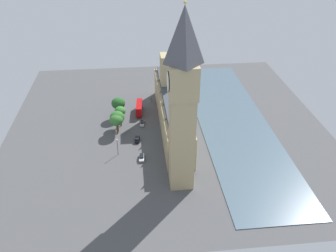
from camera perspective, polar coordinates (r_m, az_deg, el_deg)
name	(u,v)px	position (r m, az deg, el deg)	size (l,w,h in m)	color
ground_plane	(167,125)	(153.29, -0.13, 0.08)	(133.05, 133.05, 0.00)	#4C4C4F
river_thames	(233,122)	(158.27, 10.26, 0.68)	(29.39, 119.74, 0.25)	#475B6B
parliament_building	(171,107)	(150.79, 0.56, 3.06)	(10.26, 63.05, 27.48)	tan
clock_tower	(183,102)	(105.75, 2.34, 3.85)	(8.60, 8.60, 59.85)	tan
double_decker_bus_leading	(139,108)	(161.99, -4.61, 2.91)	(3.29, 10.65, 4.75)	#B20C0F
car_silver_trailing	(142,123)	(153.65, -4.13, 0.46)	(2.10, 4.46, 1.74)	#B7B7BC
car_black_corner	(137,139)	(143.33, -4.93, -2.11)	(2.25, 4.64, 1.74)	black
car_white_midblock	(142,157)	(133.32, -4.24, -4.99)	(2.03, 4.56, 1.74)	silver
pedestrian_kerbside	(151,101)	(171.47, -2.77, 3.99)	(0.66, 0.58, 1.64)	gray
pedestrian_under_trees	(151,99)	(173.43, -2.78, 4.30)	(0.54, 0.62, 1.50)	#336B60
plane_tree_by_river_gate	(120,111)	(150.89, -7.64, 2.36)	(4.58, 4.58, 9.17)	brown
plane_tree_near_tower	(117,117)	(147.00, -8.11, 1.37)	(5.94, 5.94, 9.46)	brown
plane_tree_far_end	(118,103)	(157.51, -7.92, 3.59)	(5.98, 5.98, 9.53)	brown
plane_tree_opposite_hall	(116,120)	(145.94, -8.23, 0.96)	(5.61, 5.61, 8.98)	brown
street_lamp_slot_10	(117,144)	(134.44, -8.09, -2.87)	(0.56, 0.56, 6.93)	black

